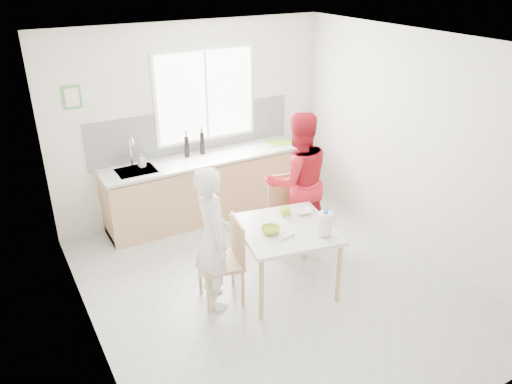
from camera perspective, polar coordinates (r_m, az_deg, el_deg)
ground at (r=5.86m, az=2.30°, el=-10.60°), size 4.50×4.50×0.00m
room_shell at (r=5.07m, az=2.62°, el=4.63°), size 4.50×4.50×4.50m
window at (r=7.03m, az=-5.78°, el=10.92°), size 1.50×0.06×1.30m
backsplash at (r=7.10m, az=-7.13°, el=6.99°), size 3.00×0.02×0.65m
picture_frame at (r=6.50m, az=-20.29°, el=10.13°), size 0.22×0.03×0.28m
kitchen_counter at (r=7.14m, az=-5.91°, el=0.21°), size 2.84×0.64×1.37m
dining_table at (r=5.48m, az=3.45°, el=-4.80°), size 1.17×1.17×0.77m
chair_left at (r=5.37m, az=-3.36°, el=-7.49°), size 0.52×0.52×0.96m
chair_far at (r=6.34m, az=3.56°, el=-1.99°), size 0.52×0.52×0.96m
person_white at (r=5.20m, az=-4.95°, el=-5.26°), size 0.48×0.64×1.59m
person_red at (r=6.24m, az=4.77°, el=1.20°), size 0.98×0.83×1.79m
bowl_green at (r=5.32m, az=1.68°, el=-4.37°), size 0.24×0.24×0.06m
bowl_white at (r=5.73m, az=5.32°, el=-2.21°), size 0.23×0.23×0.05m
milk_jug at (r=5.27m, az=7.93°, el=-3.54°), size 0.21×0.15×0.27m
green_box at (r=5.68m, az=3.36°, el=-2.20°), size 0.12×0.12×0.09m
spoon at (r=5.23m, az=3.57°, el=-5.24°), size 0.16×0.04×0.01m
cutting_board at (r=7.47m, az=2.68°, el=5.68°), size 0.37×0.28×0.01m
wine_bottle_a at (r=7.02m, az=-6.18°, el=5.59°), size 0.07×0.07×0.32m
wine_bottle_b at (r=6.94m, az=-7.93°, el=5.17°), size 0.07×0.07×0.30m
jar_amber at (r=7.05m, az=-6.10°, el=4.99°), size 0.06×0.06×0.16m
soap_bottle at (r=6.74m, az=-12.94°, el=3.54°), size 0.09×0.10×0.17m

